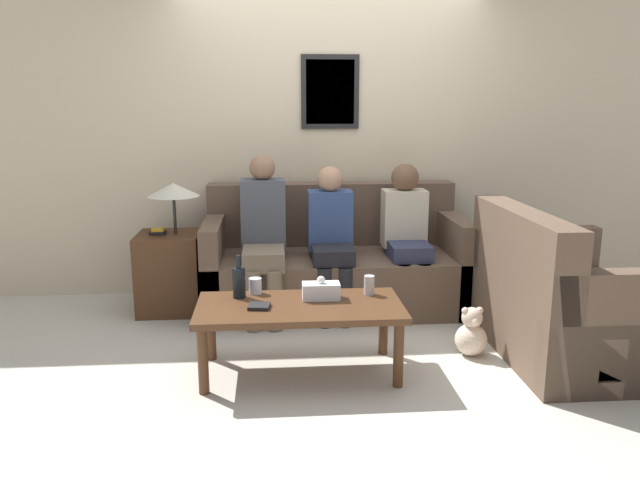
% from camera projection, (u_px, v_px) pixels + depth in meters
% --- Properties ---
extents(ground_plane, '(16.00, 16.00, 0.00)m').
position_uv_depth(ground_plane, '(342.00, 328.00, 4.57)').
color(ground_plane, beige).
extents(wall_back, '(9.00, 0.08, 2.60)m').
position_uv_depth(wall_back, '(329.00, 140.00, 5.28)').
color(wall_back, beige).
rests_on(wall_back, ground_plane).
extents(couch_main, '(2.05, 0.91, 0.96)m').
position_uv_depth(couch_main, '(335.00, 266.00, 5.03)').
color(couch_main, brown).
rests_on(couch_main, ground_plane).
extents(couch_side, '(0.91, 1.33, 0.96)m').
position_uv_depth(couch_side, '(563.00, 306.00, 4.03)').
color(couch_side, brown).
rests_on(couch_side, ground_plane).
extents(coffee_table, '(1.24, 0.61, 0.44)m').
position_uv_depth(coffee_table, '(300.00, 313.00, 3.75)').
color(coffee_table, '#4C2D19').
rests_on(coffee_table, ground_plane).
extents(side_table_with_lamp, '(0.50, 0.48, 1.02)m').
position_uv_depth(side_table_with_lamp, '(170.00, 264.00, 4.89)').
color(side_table_with_lamp, '#4C2D19').
rests_on(side_table_with_lamp, ground_plane).
extents(wine_bottle, '(0.08, 0.08, 0.27)m').
position_uv_depth(wine_bottle, '(239.00, 282.00, 3.85)').
color(wine_bottle, black).
rests_on(wine_bottle, coffee_table).
extents(drinking_glass, '(0.08, 0.08, 0.10)m').
position_uv_depth(drinking_glass, '(255.00, 286.00, 3.94)').
color(drinking_glass, silver).
rests_on(drinking_glass, coffee_table).
extents(book_stack, '(0.14, 0.13, 0.02)m').
position_uv_depth(book_stack, '(259.00, 306.00, 3.67)').
color(book_stack, black).
rests_on(book_stack, coffee_table).
extents(soda_can, '(0.07, 0.07, 0.12)m').
position_uv_depth(soda_can, '(369.00, 285.00, 3.92)').
color(soda_can, '#BCBCC1').
rests_on(soda_can, coffee_table).
extents(tissue_box, '(0.23, 0.12, 0.15)m').
position_uv_depth(tissue_box, '(321.00, 290.00, 3.84)').
color(tissue_box, silver).
rests_on(tissue_box, coffee_table).
extents(person_left, '(0.34, 0.64, 1.23)m').
position_uv_depth(person_left, '(263.00, 232.00, 4.72)').
color(person_left, '#756651').
rests_on(person_left, ground_plane).
extents(person_middle, '(0.34, 0.57, 1.14)m').
position_uv_depth(person_middle, '(331.00, 235.00, 4.76)').
color(person_middle, black).
rests_on(person_middle, ground_plane).
extents(person_right, '(0.34, 0.57, 1.15)m').
position_uv_depth(person_right, '(406.00, 231.00, 4.86)').
color(person_right, '#2D334C').
rests_on(person_right, ground_plane).
extents(teddy_bear, '(0.21, 0.21, 0.33)m').
position_uv_depth(teddy_bear, '(471.00, 334.00, 4.06)').
color(teddy_bear, beige).
rests_on(teddy_bear, ground_plane).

